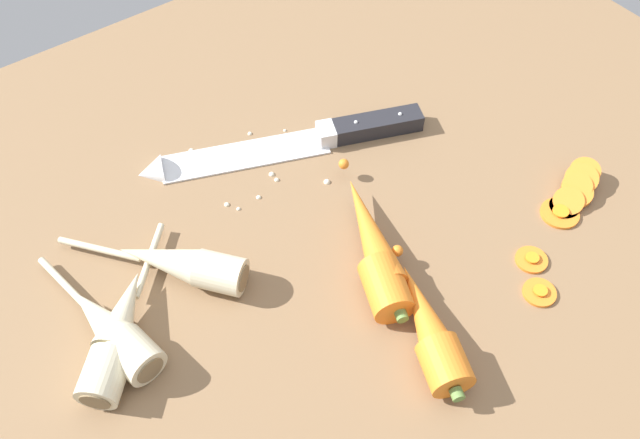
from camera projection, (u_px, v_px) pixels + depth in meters
ground_plane at (310, 227)px, 74.26cm from camera, size 120.00×90.00×4.00cm
chefs_knife at (280, 146)px, 78.32cm from camera, size 33.49×15.98×4.18cm
whole_carrot at (375, 246)px, 67.64cm from camera, size 10.09×20.12×4.20cm
whole_carrot_second at (430, 329)px, 61.87cm from camera, size 8.62×16.23×4.20cm
parsnip_front at (119, 335)px, 61.60cm from camera, size 15.78×16.28×4.00cm
parsnip_mid_left at (181, 264)px, 66.46cm from camera, size 14.80×17.61×4.00cm
parsnip_mid_right at (111, 330)px, 61.92cm from camera, size 6.06×18.66×4.00cm
carrot_slice_stack at (576, 189)px, 73.76cm from camera, size 8.25×5.01×3.24cm
carrot_slice_stray_near at (540, 292)px, 66.35cm from camera, size 3.42×3.42×0.70cm
carrot_slice_stray_mid at (560, 212)px, 72.54cm from camera, size 4.30×4.30×0.70cm
carrot_slice_stray_far at (532, 259)px, 68.78cm from camera, size 3.41×3.41×0.70cm
mince_crumbs at (259, 169)px, 76.54cm from camera, size 13.94×14.30×0.75cm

